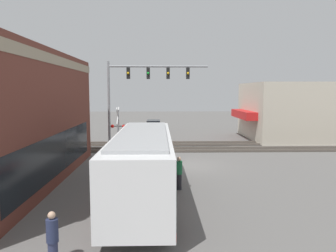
{
  "coord_description": "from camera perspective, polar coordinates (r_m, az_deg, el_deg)",
  "views": [
    {
      "loc": [
        -21.93,
        2.01,
        5.06
      ],
      "look_at": [
        3.72,
        1.36,
        2.32
      ],
      "focal_mm": 35.0,
      "sensor_mm": 36.0,
      "label": 1
    }
  ],
  "objects": [
    {
      "name": "rail_track_far",
      "position": [
        31.6,
        2.22,
        -3.09
      ],
      "size": [
        2.6,
        60.0,
        0.15
      ],
      "color": "#332D28",
      "rests_on": "ground"
    },
    {
      "name": "shop_building",
      "position": [
        37.14,
        19.63,
        2.49
      ],
      "size": [
        9.54,
        8.94,
        5.94
      ],
      "color": "beige",
      "rests_on": "ground"
    },
    {
      "name": "parked_car_black",
      "position": [
        41.18,
        -2.54,
        -0.03
      ],
      "size": [
        4.68,
        1.82,
        1.46
      ],
      "color": "black",
      "rests_on": "ground"
    },
    {
      "name": "city_bus",
      "position": [
        15.4,
        -4.38,
        -6.34
      ],
      "size": [
        11.2,
        2.59,
        3.17
      ],
      "color": "white",
      "rests_on": "ground"
    },
    {
      "name": "rail_track_near",
      "position": [
        28.45,
        2.63,
        -4.11
      ],
      "size": [
        2.6,
        60.0,
        0.15
      ],
      "color": "#332D28",
      "rests_on": "ground"
    },
    {
      "name": "parked_car_silver",
      "position": [
        34.04,
        -2.77,
        -1.28
      ],
      "size": [
        4.64,
        1.82,
        1.52
      ],
      "color": "#B7B7BC",
      "rests_on": "ground"
    },
    {
      "name": "ground_plane",
      "position": [
        22.6,
        3.72,
        -6.87
      ],
      "size": [
        120.0,
        120.0,
        0.0
      ],
      "primitive_type": "plane",
      "color": "#605E5B"
    },
    {
      "name": "pedestrian_by_lamp",
      "position": [
        10.34,
        -19.47,
        -18.2
      ],
      "size": [
        0.34,
        0.34,
        1.7
      ],
      "color": "#2D3351",
      "rests_on": "ground"
    },
    {
      "name": "pedestrian_near_bus",
      "position": [
        17.01,
        1.92,
        -8.16
      ],
      "size": [
        0.34,
        0.34,
        1.72
      ],
      "color": "black",
      "rests_on": "ground"
    },
    {
      "name": "traffic_signal_gantry",
      "position": [
        26.72,
        -4.84,
        7.29
      ],
      "size": [
        0.42,
        8.11,
        7.44
      ],
      "color": "gray",
      "rests_on": "ground"
    },
    {
      "name": "crossing_signal",
      "position": [
        26.24,
        -8.69,
        -0.03
      ],
      "size": [
        1.41,
        1.18,
        3.81
      ],
      "color": "gray",
      "rests_on": "ground"
    }
  ]
}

